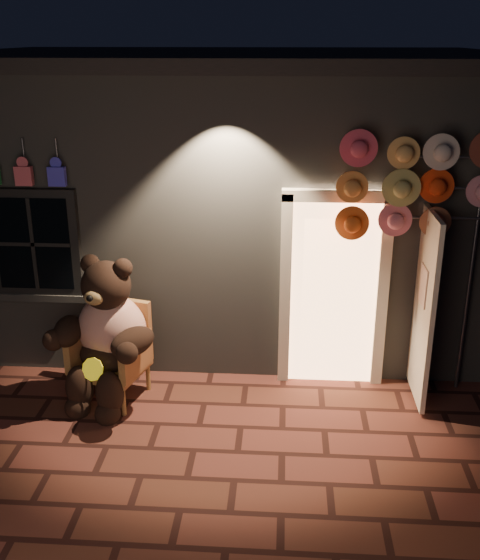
{
  "coord_description": "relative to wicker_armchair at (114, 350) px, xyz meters",
  "views": [
    {
      "loc": [
        0.8,
        -5.16,
        3.68
      ],
      "look_at": [
        0.37,
        1.0,
        1.35
      ],
      "focal_mm": 42.0,
      "sensor_mm": 36.0,
      "label": 1
    }
  ],
  "objects": [
    {
      "name": "wicker_armchair",
      "position": [
        0.0,
        0.0,
        0.0
      ],
      "size": [
        0.85,
        0.81,
        1.04
      ],
      "rotation": [
        0.0,
        0.0,
        -0.28
      ],
      "color": "olive",
      "rests_on": "ground"
    },
    {
      "name": "hat_rack",
      "position": [
        3.06,
        0.29,
        1.73
      ],
      "size": [
        1.73,
        0.22,
        2.78
      ],
      "color": "#59595E",
      "rests_on": "ground"
    },
    {
      "name": "shop_building",
      "position": [
        0.98,
        3.0,
        1.22
      ],
      "size": [
        7.3,
        5.95,
        3.51
      ],
      "color": "slate",
      "rests_on": "ground"
    },
    {
      "name": "teddy_bear",
      "position": [
        -0.02,
        -0.13,
        0.24
      ],
      "size": [
        1.15,
        1.04,
        1.64
      ],
      "rotation": [
        0.0,
        0.0,
        -0.28
      ],
      "color": "#A82D12",
      "rests_on": "ground"
    },
    {
      "name": "ground",
      "position": [
        0.98,
        -0.98,
        -0.52
      ],
      "size": [
        60.0,
        60.0,
        0.0
      ],
      "primitive_type": "plane",
      "color": "#5A2922",
      "rests_on": "ground"
    }
  ]
}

